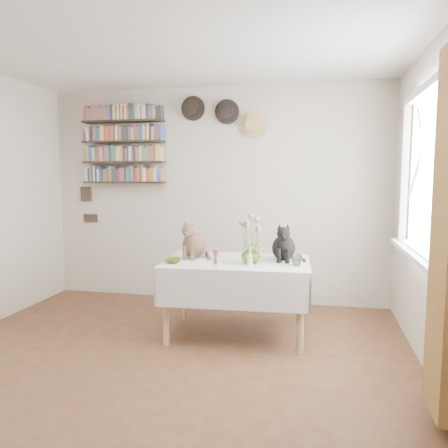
% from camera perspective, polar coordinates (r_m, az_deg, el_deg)
% --- Properties ---
extents(room, '(4.08, 4.58, 2.58)m').
position_cam_1_polar(room, '(2.99, -10.96, 1.85)').
color(room, brown).
rests_on(room, ground).
extents(window, '(0.12, 1.52, 1.32)m').
position_cam_1_polar(window, '(3.64, 24.77, 4.46)').
color(window, white).
rests_on(window, room).
extents(dining_table, '(1.35, 0.91, 0.70)m').
position_cam_1_polar(dining_table, '(4.05, 1.69, -7.20)').
color(dining_table, white).
rests_on(dining_table, room).
extents(tabby_cat, '(0.27, 0.33, 0.36)m').
position_cam_1_polar(tabby_cat, '(4.15, -3.93, -1.87)').
color(tabby_cat, brown).
rests_on(tabby_cat, dining_table).
extents(black_cat, '(0.25, 0.31, 0.35)m').
position_cam_1_polar(black_cat, '(4.04, 7.81, -2.22)').
color(black_cat, black).
rests_on(black_cat, dining_table).
extents(flower_vase, '(0.19, 0.19, 0.17)m').
position_cam_1_polar(flower_vase, '(3.86, 3.52, -3.92)').
color(flower_vase, '#A5C738').
rests_on(flower_vase, dining_table).
extents(green_bowl, '(0.15, 0.15, 0.05)m').
position_cam_1_polar(green_bowl, '(3.91, -6.75, -4.79)').
color(green_bowl, '#A5C738').
rests_on(green_bowl, dining_table).
extents(drinking_glass, '(0.13, 0.13, 0.09)m').
position_cam_1_polar(drinking_glass, '(3.82, 9.49, -4.71)').
color(drinking_glass, white).
rests_on(drinking_glass, dining_table).
extents(candlestick, '(0.05, 0.05, 0.16)m').
position_cam_1_polar(candlestick, '(3.78, 3.38, -4.65)').
color(candlestick, white).
rests_on(candlestick, dining_table).
extents(berry_jar, '(0.04, 0.04, 0.17)m').
position_cam_1_polar(berry_jar, '(3.69, -1.20, -4.56)').
color(berry_jar, white).
rests_on(berry_jar, dining_table).
extents(porcelain_figurine, '(0.05, 0.05, 0.09)m').
position_cam_1_polar(porcelain_figurine, '(3.83, 10.05, -4.80)').
color(porcelain_figurine, white).
rests_on(porcelain_figurine, dining_table).
extents(flower_bouquet, '(0.17, 0.13, 0.39)m').
position_cam_1_polar(flower_bouquet, '(3.83, 3.58, -0.18)').
color(flower_bouquet, '#4C7233').
rests_on(flower_bouquet, flower_vase).
extents(bookshelf_unit, '(1.00, 0.16, 0.91)m').
position_cam_1_polar(bookshelf_unit, '(5.41, -13.00, 10.03)').
color(bookshelf_unit, black).
rests_on(bookshelf_unit, room).
extents(wall_hats, '(0.98, 0.09, 0.48)m').
position_cam_1_polar(wall_hats, '(5.09, -0.04, 14.10)').
color(wall_hats, black).
rests_on(wall_hats, room).
extents(wall_art_plaques, '(0.21, 0.02, 0.44)m').
position_cam_1_polar(wall_art_plaques, '(5.71, -17.35, 2.50)').
color(wall_art_plaques, '#38281E').
rests_on(wall_art_plaques, room).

